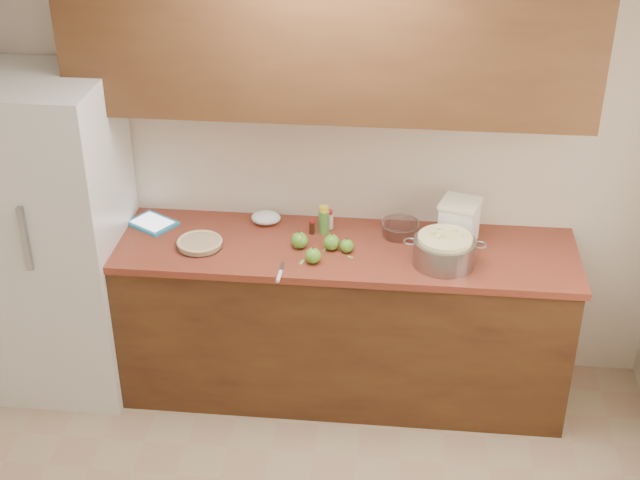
# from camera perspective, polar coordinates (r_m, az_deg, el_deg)

# --- Properties ---
(room_shell) EXTENTS (3.60, 3.60, 3.60)m
(room_shell) POSITION_cam_1_polar(r_m,az_deg,el_deg) (3.24, -2.26, -7.41)
(room_shell) COLOR tan
(room_shell) RESTS_ON ground
(counter_run) EXTENTS (2.64, 0.68, 0.92)m
(counter_run) POSITION_cam_1_polar(r_m,az_deg,el_deg) (4.92, 0.28, -5.00)
(counter_run) COLOR #513216
(counter_run) RESTS_ON ground
(upper_cabinets) EXTENTS (2.60, 0.34, 0.70)m
(upper_cabinets) POSITION_cam_1_polar(r_m,az_deg,el_deg) (4.41, 0.53, 12.38)
(upper_cabinets) COLOR #56341A
(upper_cabinets) RESTS_ON room_shell
(fridge) EXTENTS (0.70, 0.70, 1.80)m
(fridge) POSITION_cam_1_polar(r_m,az_deg,el_deg) (4.99, -16.45, 0.10)
(fridge) COLOR silver
(fridge) RESTS_ON ground
(pie) EXTENTS (0.25, 0.25, 0.04)m
(pie) POSITION_cam_1_polar(r_m,az_deg,el_deg) (4.70, -7.71, -0.21)
(pie) COLOR silver
(pie) RESTS_ON counter_run
(colander) EXTENTS (0.42, 0.31, 0.16)m
(colander) POSITION_cam_1_polar(r_m,az_deg,el_deg) (4.52, 7.95, -0.67)
(colander) COLOR gray
(colander) RESTS_ON counter_run
(flour_canister) EXTENTS (0.24, 0.24, 0.24)m
(flour_canister) POSITION_cam_1_polar(r_m,az_deg,el_deg) (4.71, 8.89, 1.17)
(flour_canister) COLOR white
(flour_canister) RESTS_ON counter_run
(tablet) EXTENTS (0.31, 0.29, 0.02)m
(tablet) POSITION_cam_1_polar(r_m,az_deg,el_deg) (4.96, -10.68, 1.07)
(tablet) COLOR #2895C4
(tablet) RESTS_ON counter_run
(paring_knife) EXTENTS (0.02, 0.20, 0.02)m
(paring_knife) POSITION_cam_1_polar(r_m,az_deg,el_deg) (4.41, -2.61, -2.25)
(paring_knife) COLOR gray
(paring_knife) RESTS_ON counter_run
(lemon_bottle) EXTENTS (0.06, 0.06, 0.16)m
(lemon_bottle) POSITION_cam_1_polar(r_m,az_deg,el_deg) (4.76, 0.26, 1.27)
(lemon_bottle) COLOR #4C8C38
(lemon_bottle) RESTS_ON counter_run
(cinnamon_shaker) EXTENTS (0.04, 0.04, 0.11)m
(cinnamon_shaker) POSITION_cam_1_polar(r_m,az_deg,el_deg) (4.82, 0.59, 1.31)
(cinnamon_shaker) COLOR beige
(cinnamon_shaker) RESTS_ON counter_run
(vanilla_bottle) EXTENTS (0.03, 0.03, 0.08)m
(vanilla_bottle) POSITION_cam_1_polar(r_m,az_deg,el_deg) (4.77, -0.52, 0.83)
(vanilla_bottle) COLOR black
(vanilla_bottle) RESTS_ON counter_run
(mixing_bowl) EXTENTS (0.21, 0.21, 0.08)m
(mixing_bowl) POSITION_cam_1_polar(r_m,az_deg,el_deg) (4.77, 5.16, 0.77)
(mixing_bowl) COLOR silver
(mixing_bowl) RESTS_ON counter_run
(paper_towel) EXTENTS (0.18, 0.15, 0.07)m
(paper_towel) POSITION_cam_1_polar(r_m,az_deg,el_deg) (4.89, -3.48, 1.44)
(paper_towel) COLOR white
(paper_towel) RESTS_ON counter_run
(apple_left) EXTENTS (0.09, 0.09, 0.10)m
(apple_left) POSITION_cam_1_polar(r_m,az_deg,el_deg) (4.63, -1.32, -0.02)
(apple_left) COLOR #539926
(apple_left) RESTS_ON counter_run
(apple_center) EXTENTS (0.09, 0.09, 0.10)m
(apple_center) POSITION_cam_1_polar(r_m,az_deg,el_deg) (4.62, 0.74, -0.15)
(apple_center) COLOR #539926
(apple_center) RESTS_ON counter_run
(apple_front) EXTENTS (0.08, 0.08, 0.09)m
(apple_front) POSITION_cam_1_polar(r_m,az_deg,el_deg) (4.50, -0.45, -1.01)
(apple_front) COLOR #539926
(apple_front) RESTS_ON counter_run
(apple_extra) EXTENTS (0.07, 0.07, 0.08)m
(apple_extra) POSITION_cam_1_polar(r_m,az_deg,el_deg) (4.60, 1.73, -0.37)
(apple_extra) COLOR #539926
(apple_extra) RESTS_ON counter_run
(peel_a) EXTENTS (0.02, 0.03, 0.00)m
(peel_a) POSITION_cam_1_polar(r_m,az_deg,el_deg) (4.63, 0.29, -0.63)
(peel_a) COLOR #8AB95A
(peel_a) RESTS_ON counter_run
(peel_b) EXTENTS (0.03, 0.02, 0.00)m
(peel_b) POSITION_cam_1_polar(r_m,az_deg,el_deg) (4.57, 1.96, -1.11)
(peel_b) COLOR #8AB95A
(peel_b) RESTS_ON counter_run
(peel_c) EXTENTS (0.03, 0.04, 0.00)m
(peel_c) POSITION_cam_1_polar(r_m,az_deg,el_deg) (4.52, -1.16, -1.43)
(peel_c) COLOR #8AB95A
(peel_c) RESTS_ON counter_run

